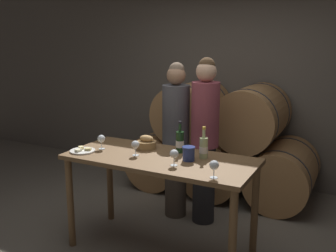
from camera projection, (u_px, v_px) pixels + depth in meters
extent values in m
plane|color=#665E51|center=(161.00, 249.00, 3.68)|extent=(10.00, 10.00, 0.00)
cube|color=#60594F|center=(238.00, 63.00, 5.22)|extent=(10.00, 0.12, 3.20)
cylinder|color=#9E7042|center=(166.00, 156.00, 5.33)|extent=(0.73, 0.96, 0.73)
cylinder|color=#2D2D33|center=(155.00, 162.00, 5.06)|extent=(0.74, 0.02, 0.74)
cylinder|color=#2D2D33|center=(176.00, 150.00, 5.60)|extent=(0.74, 0.02, 0.74)
cylinder|color=#9E7042|center=(220.00, 164.00, 4.98)|extent=(0.73, 0.96, 0.73)
cylinder|color=#2D2D33|center=(211.00, 172.00, 4.71)|extent=(0.74, 0.02, 0.74)
cylinder|color=#2D2D33|center=(228.00, 158.00, 5.25)|extent=(0.74, 0.02, 0.74)
cylinder|color=#9E7042|center=(283.00, 174.00, 4.63)|extent=(0.73, 0.96, 0.73)
cylinder|color=#2D2D33|center=(277.00, 182.00, 4.37)|extent=(0.74, 0.02, 0.74)
cylinder|color=#2D2D33|center=(288.00, 167.00, 4.90)|extent=(0.74, 0.02, 0.74)
cylinder|color=#9E7042|center=(193.00, 111.00, 5.01)|extent=(0.73, 0.96, 0.73)
cylinder|color=#2D2D33|center=(182.00, 115.00, 4.74)|extent=(0.74, 0.02, 0.74)
cylinder|color=#2D2D33|center=(202.00, 107.00, 5.27)|extent=(0.74, 0.02, 0.74)
cylinder|color=#9E7042|center=(253.00, 117.00, 4.66)|extent=(0.73, 0.96, 0.73)
cylinder|color=#2D2D33|center=(246.00, 122.00, 4.39)|extent=(0.74, 0.02, 0.74)
cylinder|color=#2D2D33|center=(260.00, 112.00, 4.93)|extent=(0.74, 0.02, 0.74)
cylinder|color=brown|center=(70.00, 203.00, 3.66)|extent=(0.06, 0.06, 0.87)
cylinder|color=brown|center=(232.00, 242.00, 2.96)|extent=(0.06, 0.06, 0.87)
cylinder|color=brown|center=(110.00, 181.00, 4.21)|extent=(0.06, 0.06, 0.87)
cylinder|color=brown|center=(255.00, 210.00, 3.50)|extent=(0.06, 0.06, 0.87)
cube|color=brown|center=(160.00, 159.00, 3.48)|extent=(1.69, 0.75, 0.04)
cylinder|color=#4C4238|center=(176.00, 180.00, 4.32)|extent=(0.24, 0.24, 0.81)
cylinder|color=#4C4C51|center=(176.00, 115.00, 4.16)|extent=(0.29, 0.29, 0.64)
sphere|color=#997051|center=(176.00, 75.00, 4.06)|extent=(0.20, 0.20, 0.20)
sphere|color=#75604C|center=(177.00, 70.00, 4.06)|extent=(0.16, 0.16, 0.16)
cylinder|color=#232326|center=(204.00, 184.00, 4.17)|extent=(0.24, 0.24, 0.84)
cylinder|color=#8C3D47|center=(205.00, 115.00, 4.00)|extent=(0.29, 0.29, 0.66)
sphere|color=tan|center=(206.00, 72.00, 3.90)|extent=(0.21, 0.21, 0.21)
sphere|color=#47331E|center=(207.00, 66.00, 3.90)|extent=(0.17, 0.17, 0.17)
cylinder|color=#193819|center=(180.00, 142.00, 3.59)|extent=(0.07, 0.07, 0.20)
cylinder|color=#193819|center=(180.00, 128.00, 3.56)|extent=(0.03, 0.03, 0.08)
cylinder|color=black|center=(180.00, 122.00, 3.55)|extent=(0.03, 0.03, 0.02)
cylinder|color=white|center=(180.00, 144.00, 3.59)|extent=(0.08, 0.08, 0.06)
cylinder|color=#ADBC7F|center=(204.00, 148.00, 3.42)|extent=(0.07, 0.07, 0.18)
cylinder|color=#ADBC7F|center=(204.00, 134.00, 3.39)|extent=(0.03, 0.03, 0.08)
cylinder|color=gold|center=(204.00, 128.00, 3.38)|extent=(0.03, 0.03, 0.02)
cylinder|color=white|center=(204.00, 150.00, 3.43)|extent=(0.08, 0.08, 0.06)
cylinder|color=navy|center=(189.00, 154.00, 3.36)|extent=(0.10, 0.10, 0.12)
cylinder|color=navy|center=(189.00, 147.00, 3.35)|extent=(0.11, 0.11, 0.01)
cylinder|color=olive|center=(147.00, 145.00, 3.73)|extent=(0.19, 0.19, 0.07)
ellipsoid|color=tan|center=(146.00, 139.00, 3.71)|extent=(0.14, 0.08, 0.06)
cylinder|color=white|center=(83.00, 151.00, 3.63)|extent=(0.23, 0.23, 0.01)
cube|color=#E0CC7F|center=(88.00, 149.00, 3.63)|extent=(0.07, 0.06, 0.02)
cube|color=beige|center=(81.00, 148.00, 3.68)|extent=(0.07, 0.07, 0.02)
cube|color=beige|center=(78.00, 150.00, 3.59)|extent=(0.05, 0.06, 0.02)
cylinder|color=white|center=(102.00, 149.00, 3.72)|extent=(0.06, 0.06, 0.00)
cylinder|color=white|center=(102.00, 145.00, 3.71)|extent=(0.01, 0.01, 0.07)
sphere|color=white|center=(101.00, 139.00, 3.70)|extent=(0.07, 0.07, 0.07)
cylinder|color=white|center=(136.00, 155.00, 3.52)|extent=(0.06, 0.06, 0.00)
cylinder|color=white|center=(136.00, 151.00, 3.51)|extent=(0.01, 0.01, 0.07)
sphere|color=white|center=(135.00, 145.00, 3.50)|extent=(0.07, 0.07, 0.07)
cylinder|color=white|center=(174.00, 165.00, 3.24)|extent=(0.06, 0.06, 0.00)
cylinder|color=white|center=(174.00, 161.00, 3.24)|extent=(0.01, 0.01, 0.07)
sphere|color=white|center=(174.00, 154.00, 3.22)|extent=(0.07, 0.07, 0.07)
cylinder|color=white|center=(214.00, 178.00, 2.96)|extent=(0.06, 0.06, 0.00)
cylinder|color=white|center=(214.00, 173.00, 2.96)|extent=(0.01, 0.01, 0.07)
sphere|color=white|center=(214.00, 165.00, 2.94)|extent=(0.07, 0.07, 0.07)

